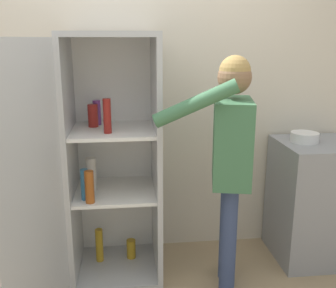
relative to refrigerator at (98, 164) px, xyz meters
name	(u,v)px	position (x,y,z in m)	size (l,w,h in m)	color
wall_back	(137,93)	(0.29, 0.44, 0.42)	(7.00, 0.06, 2.55)	beige
refrigerator	(98,164)	(0.00, 0.00, 0.00)	(0.91, 1.19, 1.72)	#B7BABC
person	(230,147)	(0.86, -0.20, 0.15)	(0.69, 0.55, 1.59)	#384770
counter	(314,201)	(1.63, 0.10, -0.39)	(0.59, 0.57, 0.93)	gray
bowl	(305,137)	(1.52, 0.13, 0.11)	(0.21, 0.21, 0.07)	white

